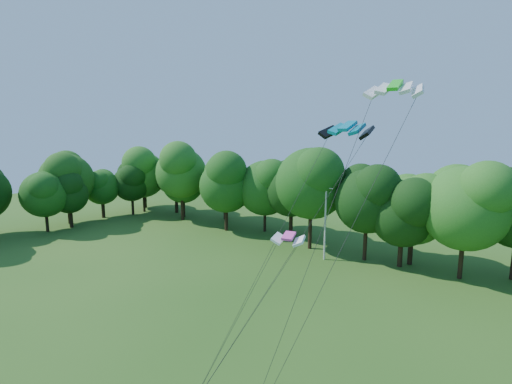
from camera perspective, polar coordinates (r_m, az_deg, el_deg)
The scene contains 7 objects.
utility_pole at distance 45.70m, azimuth 9.86°, elevation -4.30°, with size 1.70×0.21×8.50m.
kite_teal at distance 23.33m, azimuth 12.96°, elevation 9.17°, with size 2.97×1.37×0.62m.
kite_green at distance 19.69m, azimuth 19.26°, elevation 14.21°, with size 2.58×1.35×0.59m.
kite_pink at distance 19.65m, azimuth 4.69°, elevation -6.28°, with size 1.76×1.19×0.30m.
tree_back_west at distance 66.17m, azimuth -10.39°, elevation 2.29°, with size 7.61×7.61×11.07m.
tree_back_center at distance 45.09m, azimuth 20.29°, elevation -1.82°, with size 7.45×7.45×10.84m.
tree_flank_west at distance 67.26m, azimuth -25.52°, elevation 2.59°, with size 8.86×8.86×12.89m.
Camera 1 is at (16.38, -8.03, 15.38)m, focal length 28.00 mm.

